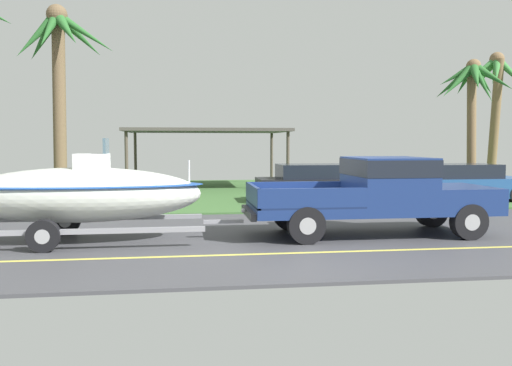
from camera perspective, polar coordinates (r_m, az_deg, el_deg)
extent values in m
cube|color=#424247|center=(12.27, 5.48, -5.87)|extent=(36.00, 8.00, 0.06)
cube|color=#3D6633|center=(23.01, -0.87, -1.02)|extent=(36.00, 14.00, 0.11)
cube|color=#DBCC4C|center=(10.55, 7.77, -7.37)|extent=(34.20, 0.12, 0.01)
cube|color=navy|center=(12.61, 12.26, -2.63)|extent=(5.62, 2.02, 0.22)
cube|color=navy|center=(13.41, 20.43, -1.11)|extent=(1.57, 2.02, 0.38)
cube|color=navy|center=(12.69, 13.98, 0.30)|extent=(1.69, 2.02, 1.07)
cube|color=black|center=(12.67, 14.00, 1.67)|extent=(1.71, 2.04, 0.38)
cube|color=#112047|center=(12.13, 5.02, -2.21)|extent=(2.36, 2.02, 0.04)
cube|color=navy|center=(13.05, 4.08, -0.84)|extent=(2.36, 0.08, 0.45)
cube|color=navy|center=(11.17, 6.14, -1.72)|extent=(2.36, 0.08, 0.45)
cube|color=navy|center=(11.90, -0.33, -1.32)|extent=(0.08, 2.02, 0.45)
cube|color=#333338|center=(11.94, -0.80, -3.21)|extent=(0.12, 1.81, 0.16)
sphere|color=#B2B2B7|center=(11.92, -1.38, -2.99)|extent=(0.10, 0.10, 0.10)
cylinder|color=black|center=(14.22, 18.38, -2.91)|extent=(0.80, 0.28, 0.80)
cylinder|color=#9E9EA3|center=(14.22, 18.38, -2.91)|extent=(0.36, 0.29, 0.36)
cylinder|color=black|center=(12.65, 21.98, -3.88)|extent=(0.80, 0.28, 0.80)
cylinder|color=#9E9EA3|center=(12.65, 21.98, -3.88)|extent=(0.36, 0.29, 0.36)
cylinder|color=black|center=(13.02, 3.62, -3.35)|extent=(0.80, 0.28, 0.80)
cylinder|color=#9E9EA3|center=(13.02, 3.62, -3.35)|extent=(0.36, 0.29, 0.36)
cylinder|color=black|center=(11.28, 5.44, -4.54)|extent=(0.80, 0.28, 0.80)
cylinder|color=#9E9EA3|center=(11.28, 5.44, -4.54)|extent=(0.36, 0.29, 0.36)
cube|color=gray|center=(11.91, -3.53, -4.16)|extent=(0.90, 0.10, 0.08)
cube|color=gray|center=(13.01, -17.58, -3.64)|extent=(5.27, 0.12, 0.10)
cube|color=gray|center=(11.15, -19.23, -4.98)|extent=(5.27, 0.12, 0.10)
cylinder|color=black|center=(13.17, -19.80, -3.86)|extent=(0.64, 0.22, 0.64)
cylinder|color=#9E9EA3|center=(13.17, -19.80, -3.86)|extent=(0.29, 0.23, 0.29)
cylinder|color=black|center=(11.21, -21.94, -5.31)|extent=(0.64, 0.22, 0.64)
cylinder|color=#9E9EA3|center=(11.21, -21.94, -5.31)|extent=(0.29, 0.23, 0.29)
ellipsoid|color=silver|center=(12.00, -18.41, -1.22)|extent=(5.18, 1.82, 1.19)
ellipsoid|color=#1E4CA5|center=(11.98, -18.44, -0.23)|extent=(5.29, 1.85, 0.12)
cube|color=silver|center=(11.91, -17.25, 1.48)|extent=(0.70, 0.60, 0.65)
cube|color=slate|center=(11.86, -15.87, 3.79)|extent=(0.06, 0.56, 0.36)
cylinder|color=silver|center=(11.76, -7.23, 1.24)|extent=(0.04, 0.04, 0.50)
cube|color=black|center=(19.18, 6.72, -0.51)|extent=(4.37, 1.79, 0.70)
cube|color=black|center=(19.09, 6.10, 1.28)|extent=(2.45, 1.64, 0.50)
cylinder|color=black|center=(20.39, 10.19, -0.83)|extent=(0.66, 0.22, 0.66)
cylinder|color=#9E9EA3|center=(20.39, 10.19, -0.83)|extent=(0.30, 0.23, 0.30)
cylinder|color=black|center=(18.87, 11.71, -1.26)|extent=(0.66, 0.22, 0.66)
cylinder|color=#9E9EA3|center=(18.87, 11.71, -1.26)|extent=(0.30, 0.23, 0.30)
cylinder|color=black|center=(19.67, 1.93, -0.95)|extent=(0.66, 0.22, 0.66)
cylinder|color=#9E9EA3|center=(19.67, 1.93, -0.95)|extent=(0.30, 0.23, 0.30)
cylinder|color=black|center=(18.09, 2.80, -1.41)|extent=(0.66, 0.22, 0.66)
cylinder|color=#9E9EA3|center=(18.09, 2.80, -1.41)|extent=(0.30, 0.23, 0.30)
cube|color=#234C89|center=(20.73, 21.68, -0.43)|extent=(4.39, 1.81, 0.70)
cube|color=black|center=(20.58, 21.20, 1.23)|extent=(2.46, 1.67, 0.50)
cylinder|color=black|center=(22.21, 23.97, -0.72)|extent=(0.66, 0.22, 0.66)
cylinder|color=#9E9EA3|center=(22.21, 23.97, -0.72)|extent=(0.30, 0.23, 0.30)
cylinder|color=black|center=(20.79, 16.97, -0.85)|extent=(0.66, 0.22, 0.66)
cylinder|color=#9E9EA3|center=(20.79, 16.97, -0.85)|extent=(0.30, 0.23, 0.30)
cylinder|color=black|center=(19.32, 19.01, -1.28)|extent=(0.66, 0.22, 0.66)
cylinder|color=#9E9EA3|center=(19.32, 19.01, -1.28)|extent=(0.30, 0.23, 0.30)
cylinder|color=#4C4238|center=(27.49, 1.70, 2.63)|extent=(0.14, 0.14, 2.65)
cylinder|color=#4C4238|center=(23.28, 3.46, 2.32)|extent=(0.14, 0.14, 2.65)
cylinder|color=#4C4238|center=(27.21, -12.87, 2.51)|extent=(0.14, 0.14, 2.65)
cylinder|color=#4C4238|center=(22.94, -13.79, 2.18)|extent=(0.14, 0.14, 2.65)
cube|color=#4C4742|center=(24.99, -5.37, 5.65)|extent=(7.43, 4.79, 0.14)
cylinder|color=brown|center=(18.58, -20.42, 7.14)|extent=(0.41, 0.72, 6.28)
cone|color=#286028|center=(18.75, -17.92, 15.10)|extent=(1.92, 0.37, 1.38)
cone|color=#286028|center=(19.45, -18.48, 14.79)|extent=(1.53, 1.74, 1.36)
cone|color=#286028|center=(19.32, -20.75, 14.69)|extent=(0.66, 1.19, 1.34)
cone|color=#286028|center=(19.25, -21.90, 14.35)|extent=(1.47, 1.10, 1.63)
cone|color=#286028|center=(18.83, -22.55, 14.49)|extent=(1.56, 0.79, 1.66)
cone|color=#286028|center=(18.50, -21.42, 15.13)|extent=(0.76, 1.27, 1.38)
cone|color=#286028|center=(18.39, -19.78, 15.38)|extent=(1.25, 1.37, 1.36)
sphere|color=brown|center=(19.00, -20.68, 16.61)|extent=(0.66, 0.66, 0.66)
cylinder|color=brown|center=(27.06, 24.34, 5.76)|extent=(0.41, 0.87, 6.00)
cone|color=#387A38|center=(27.69, 25.92, 10.55)|extent=(1.88, 0.44, 1.60)
cone|color=#387A38|center=(28.02, 24.34, 10.83)|extent=(1.10, 1.72, 1.29)
cone|color=#387A38|center=(27.61, 23.50, 10.70)|extent=(0.84, 1.51, 1.49)
cone|color=#387A38|center=(26.94, 23.38, 11.33)|extent=(1.43, 0.35, 1.10)
cone|color=#387A38|center=(26.64, 24.50, 10.98)|extent=(1.17, 1.51, 1.49)
sphere|color=brown|center=(27.32, 24.54, 12.05)|extent=(0.66, 0.66, 0.66)
cylinder|color=brown|center=(23.14, 22.22, 5.16)|extent=(0.36, 0.62, 5.22)
cone|color=#286028|center=(23.57, 24.23, 10.29)|extent=(1.81, 0.63, 1.22)
cone|color=#286028|center=(24.18, 23.26, 10.13)|extent=(1.88, 1.55, 1.27)
cone|color=#286028|center=(23.88, 21.62, 10.22)|extent=(0.41, 1.55, 1.26)
cone|color=#286028|center=(23.69, 20.57, 10.11)|extent=(1.28, 1.82, 1.46)
cone|color=#286028|center=(23.13, 20.83, 10.78)|extent=(1.48, 0.69, 1.02)
cone|color=#286028|center=(22.70, 20.99, 10.22)|extent=(1.88, 0.95, 1.59)
cone|color=#286028|center=(22.43, 22.63, 10.52)|extent=(1.14, 1.93, 1.39)
cone|color=#286028|center=(22.64, 23.24, 9.84)|extent=(0.34, 1.66, 1.73)
cone|color=#286028|center=(23.06, 23.99, 10.49)|extent=(1.33, 1.48, 1.24)
sphere|color=brown|center=(23.34, 22.40, 11.57)|extent=(0.58, 0.58, 0.58)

